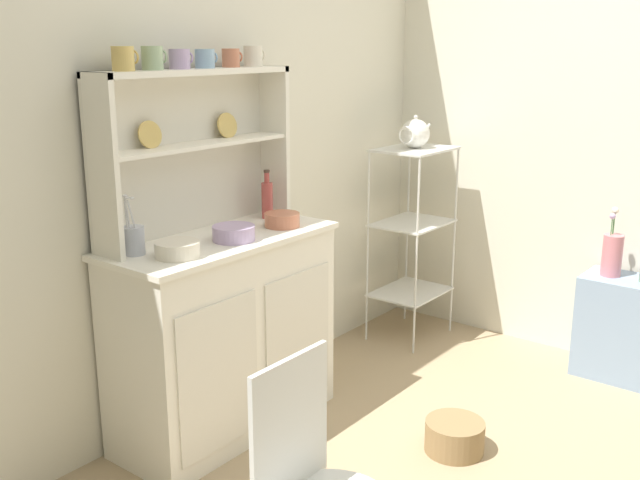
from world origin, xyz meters
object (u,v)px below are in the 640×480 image
at_px(wire_chair, 313,479).
at_px(cup_gold_0, 123,59).
at_px(jam_bottle, 267,199).
at_px(side_shelf_blue, 629,329).
at_px(flower_vase, 612,253).
at_px(bowl_mixing_large, 177,249).
at_px(utensil_jar, 134,239).
at_px(hutch_shelf_unit, 190,139).
at_px(floor_basket, 455,436).
at_px(porcelain_teapot, 415,134).
at_px(bakers_rack, 412,221).
at_px(hutch_cabinet, 225,332).

xyz_separation_m(wire_chair, cup_gold_0, (0.37, 1.18, 1.08)).
bearing_deg(wire_chair, jam_bottle, 53.57).
bearing_deg(wire_chair, cup_gold_0, 79.85).
distance_m(side_shelf_blue, flower_vase, 0.39).
bearing_deg(bowl_mixing_large, utensil_jar, 118.35).
height_order(hutch_shelf_unit, cup_gold_0, cup_gold_0).
relative_size(bowl_mixing_large, flower_vase, 0.49).
height_order(cup_gold_0, jam_bottle, cup_gold_0).
distance_m(cup_gold_0, jam_bottle, 0.97).
distance_m(floor_basket, cup_gold_0, 2.00).
relative_size(hutch_shelf_unit, jam_bottle, 4.31).
xyz_separation_m(side_shelf_blue, cup_gold_0, (-1.95, 1.36, 1.34)).
bearing_deg(utensil_jar, floor_basket, -49.74).
relative_size(cup_gold_0, porcelain_teapot, 0.39).
xyz_separation_m(bakers_rack, porcelain_teapot, (-0.00, -0.00, 0.49)).
distance_m(floor_basket, porcelain_teapot, 1.69).
bearing_deg(utensil_jar, flower_vase, -31.01).
xyz_separation_m(hutch_shelf_unit, side_shelf_blue, (1.60, -1.40, -1.01)).
xyz_separation_m(bowl_mixing_large, utensil_jar, (-0.08, 0.15, 0.03)).
height_order(hutch_cabinet, flower_vase, same).
relative_size(hutch_cabinet, jam_bottle, 4.62).
distance_m(hutch_shelf_unit, jam_bottle, 0.50).
relative_size(hutch_shelf_unit, floor_basket, 3.90).
height_order(hutch_cabinet, bakers_rack, bakers_rack).
bearing_deg(hutch_cabinet, hutch_shelf_unit, 90.00).
bearing_deg(wire_chair, porcelain_teapot, 32.23).
relative_size(bakers_rack, jam_bottle, 4.88).
height_order(cup_gold_0, utensil_jar, cup_gold_0).
bearing_deg(jam_bottle, hutch_shelf_unit, 168.60).
height_order(cup_gold_0, porcelain_teapot, cup_gold_0).
xyz_separation_m(wire_chair, bowl_mixing_large, (0.41, 0.99, 0.38)).
xyz_separation_m(side_shelf_blue, utensil_jar, (-1.99, 1.32, 0.67)).
distance_m(wire_chair, jam_bottle, 1.65).
xyz_separation_m(jam_bottle, utensil_jar, (-0.77, -0.01, -0.03)).
distance_m(floor_basket, utensil_jar, 1.54).
xyz_separation_m(hutch_cabinet, jam_bottle, (0.38, 0.09, 0.51)).
xyz_separation_m(floor_basket, porcelain_teapot, (0.97, 0.82, 1.11)).
bearing_deg(floor_basket, side_shelf_blue, -16.49).
bearing_deg(cup_gold_0, bowl_mixing_large, -78.25).
bearing_deg(hutch_shelf_unit, bowl_mixing_large, -141.91).
xyz_separation_m(porcelain_teapot, flower_vase, (0.20, -1.04, -0.54)).
height_order(bakers_rack, utensil_jar, utensil_jar).
xyz_separation_m(cup_gold_0, flower_vase, (1.95, -1.24, -0.96)).
xyz_separation_m(cup_gold_0, utensil_jar, (-0.04, -0.04, -0.67)).
relative_size(floor_basket, bowl_mixing_large, 1.44).
relative_size(side_shelf_blue, cup_gold_0, 5.41).
height_order(wire_chair, jam_bottle, jam_bottle).
height_order(side_shelf_blue, cup_gold_0, cup_gold_0).
bearing_deg(utensil_jar, hutch_shelf_unit, 12.61).
bearing_deg(side_shelf_blue, hutch_shelf_unit, 138.86).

